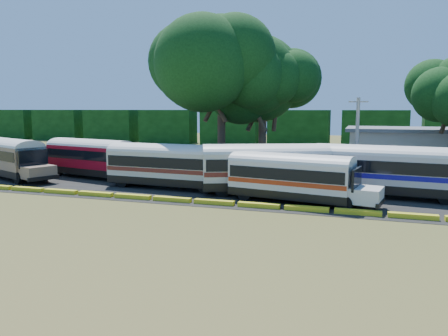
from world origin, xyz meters
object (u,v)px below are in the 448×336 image
(bus_red, at_px, (92,156))
(bus_cream_west, at_px, (165,163))
(tree_west, at_px, (221,61))
(bus_beige, at_px, (10,155))
(bus_white_red, at_px, (293,175))

(bus_red, height_order, bus_cream_west, same)
(tree_west, bearing_deg, bus_cream_west, -94.94)
(bus_red, distance_m, bus_cream_west, 9.02)
(bus_beige, bearing_deg, tree_west, 55.73)
(bus_white_red, bearing_deg, bus_cream_west, 178.32)
(bus_beige, distance_m, bus_white_red, 26.12)
(bus_beige, xyz_separation_m, bus_cream_west, (15.56, -0.25, -0.07))
(bus_beige, relative_size, bus_white_red, 1.08)
(bus_red, distance_m, bus_white_red, 19.69)
(bus_beige, distance_m, tree_west, 21.67)
(bus_beige, relative_size, tree_west, 0.72)
(bus_beige, height_order, tree_west, tree_west)
(bus_white_red, relative_size, tree_west, 0.67)
(bus_white_red, distance_m, tree_west, 18.73)
(bus_beige, bearing_deg, bus_cream_west, 21.44)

